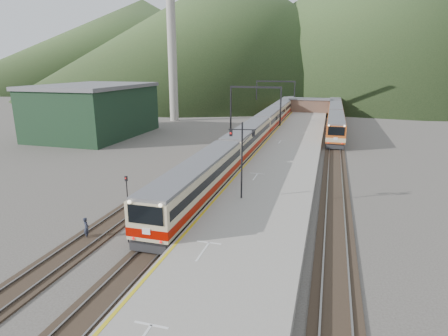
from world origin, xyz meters
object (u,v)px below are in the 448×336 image
(second_train, at_px, (335,113))
(main_train, at_px, (271,119))
(signal_mast, at_px, (242,152))
(worker, at_px, (86,228))

(second_train, bearing_deg, main_train, -131.73)
(signal_mast, height_order, worker, signal_mast)
(main_train, bearing_deg, second_train, 48.27)
(main_train, relative_size, signal_mast, 15.55)
(main_train, relative_size, second_train, 1.77)
(second_train, height_order, signal_mast, signal_mast)
(main_train, distance_m, second_train, 17.28)
(second_train, bearing_deg, worker, -105.29)
(main_train, xyz_separation_m, worker, (-5.27, -48.44, -1.21))
(second_train, xyz_separation_m, worker, (-16.77, -61.34, -1.11))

